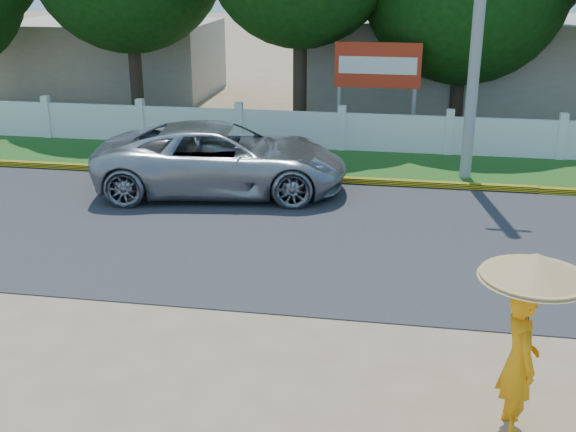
# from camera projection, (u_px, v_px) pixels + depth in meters

# --- Properties ---
(ground) EXTENTS (120.00, 120.00, 0.00)m
(ground) POSITION_uv_depth(u_px,v_px,m) (265.00, 348.00, 10.39)
(ground) COLOR #9E8460
(ground) RESTS_ON ground
(road) EXTENTS (60.00, 7.00, 0.02)m
(road) POSITION_uv_depth(u_px,v_px,m) (309.00, 234.00, 14.55)
(road) COLOR #38383A
(road) RESTS_ON ground
(grass_verge) EXTENTS (60.00, 3.50, 0.03)m
(grass_verge) POSITION_uv_depth(u_px,v_px,m) (336.00, 164.00, 19.41)
(grass_verge) COLOR #2D601E
(grass_verge) RESTS_ON ground
(curb) EXTENTS (40.00, 0.18, 0.16)m
(curb) POSITION_uv_depth(u_px,v_px,m) (329.00, 180.00, 17.82)
(curb) COLOR yellow
(curb) RESTS_ON ground
(fence) EXTENTS (40.00, 0.10, 1.10)m
(fence) POSITION_uv_depth(u_px,v_px,m) (342.00, 132.00, 20.57)
(fence) COLOR silver
(fence) RESTS_ON ground
(building_near) EXTENTS (10.00, 6.00, 3.20)m
(building_near) POSITION_uv_depth(u_px,v_px,m) (443.00, 63.00, 26.04)
(building_near) COLOR #B7AD99
(building_near) RESTS_ON ground
(building_far) EXTENTS (8.00, 5.00, 2.80)m
(building_far) POSITION_uv_depth(u_px,v_px,m) (114.00, 57.00, 29.07)
(building_far) COLOR #B7AD99
(building_far) RESTS_ON ground
(vehicle) EXTENTS (6.19, 3.53, 1.63)m
(vehicle) POSITION_uv_depth(u_px,v_px,m) (222.00, 159.00, 16.91)
(vehicle) COLOR #9EA1A6
(vehicle) RESTS_ON ground
(monk_with_parasol) EXTENTS (1.24, 1.24, 2.26)m
(monk_with_parasol) POSITION_uv_depth(u_px,v_px,m) (527.00, 318.00, 8.14)
(monk_with_parasol) COLOR orange
(monk_with_parasol) RESTS_ON ground
(billboard) EXTENTS (2.50, 0.13, 2.95)m
(billboard) POSITION_uv_depth(u_px,v_px,m) (378.00, 71.00, 20.90)
(billboard) COLOR gray
(billboard) RESTS_ON ground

